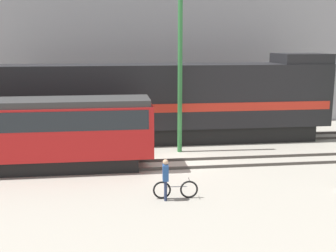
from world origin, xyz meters
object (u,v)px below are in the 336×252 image
object	(u,v)px
bicycle	(176,190)
person	(166,176)
freight_locomotive	(161,102)
streetcar	(25,131)
utility_pole_center	(180,62)

from	to	relation	value
bicycle	person	distance (m)	0.76
freight_locomotive	person	world-z (taller)	freight_locomotive
streetcar	person	bearing A→B (deg)	-37.18
person	streetcar	bearing A→B (deg)	142.82
person	freight_locomotive	bearing A→B (deg)	84.61
freight_locomotive	bicycle	world-z (taller)	freight_locomotive
bicycle	utility_pole_center	size ratio (longest dim) A/B	0.18
freight_locomotive	utility_pole_center	size ratio (longest dim) A/B	2.09
streetcar	person	xyz separation A→B (m)	(6.06, -4.60, -0.97)
bicycle	freight_locomotive	bearing A→B (deg)	86.97
streetcar	person	size ratio (longest dim) A/B	7.25
bicycle	utility_pole_center	world-z (taller)	utility_pole_center
streetcar	freight_locomotive	bearing A→B (deg)	36.28
freight_locomotive	streetcar	world-z (taller)	freight_locomotive
utility_pole_center	bicycle	bearing A→B (deg)	-100.21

